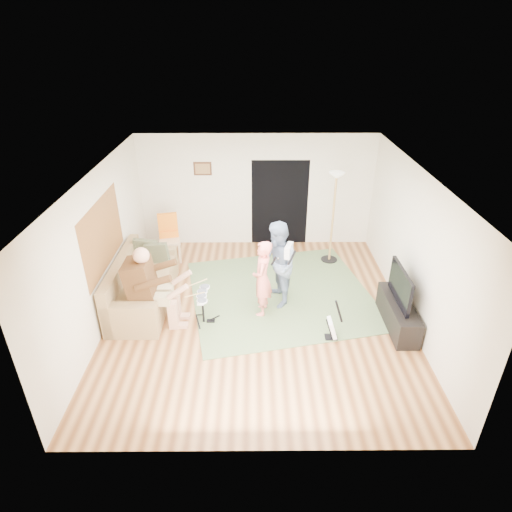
{
  "coord_description": "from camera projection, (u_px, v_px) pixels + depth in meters",
  "views": [
    {
      "loc": [
        -0.08,
        -6.63,
        4.79
      ],
      "look_at": [
        -0.04,
        0.3,
        1.06
      ],
      "focal_mm": 30.0,
      "sensor_mm": 36.0,
      "label": 1
    }
  ],
  "objects": [
    {
      "name": "guitar_spare",
      "position": [
        332.0,
        328.0,
        7.34
      ],
      "size": [
        0.28,
        0.25,
        0.79
      ],
      "color": "black",
      "rests_on": "floor"
    },
    {
      "name": "guitarist",
      "position": [
        277.0,
        265.0,
        8.01
      ],
      "size": [
        0.83,
        0.96,
        1.69
      ],
      "primitive_type": "imported",
      "rotation": [
        0.0,
        0.0,
        -1.31
      ],
      "color": "#6F82A2",
      "rests_on": "floor"
    },
    {
      "name": "singer",
      "position": [
        262.0,
        279.0,
        7.77
      ],
      "size": [
        0.42,
        0.58,
        1.48
      ],
      "primitive_type": "imported",
      "rotation": [
        0.0,
        0.0,
        -1.71
      ],
      "color": "#FF786E",
      "rests_on": "floor"
    },
    {
      "name": "doorway",
      "position": [
        280.0,
        203.0,
        10.25
      ],
      "size": [
        2.1,
        0.0,
        2.1
      ],
      "primitive_type": "plane",
      "rotation": [
        1.57,
        0.0,
        0.0
      ],
      "color": "black",
      "rests_on": "walls"
    },
    {
      "name": "ceiling",
      "position": [
        258.0,
        175.0,
        6.83
      ],
      "size": [
        6.0,
        6.0,
        0.0
      ],
      "primitive_type": "plane",
      "rotation": [
        3.14,
        0.0,
        0.0
      ],
      "color": "white",
      "rests_on": "walls"
    },
    {
      "name": "drum_kit",
      "position": [
        203.0,
        309.0,
        7.72
      ],
      "size": [
        0.35,
        0.63,
        0.65
      ],
      "color": "black",
      "rests_on": "floor"
    },
    {
      "name": "area_rug",
      "position": [
        281.0,
        293.0,
        8.67
      ],
      "size": [
        4.1,
        3.94,
        0.02
      ],
      "primitive_type": "cube",
      "rotation": [
        0.0,
        0.0,
        0.21
      ],
      "color": "#526A40",
      "rests_on": "floor"
    },
    {
      "name": "floor",
      "position": [
        258.0,
        312.0,
        8.11
      ],
      "size": [
        6.0,
        6.0,
        0.0
      ],
      "primitive_type": "plane",
      "color": "brown",
      "rests_on": "ground"
    },
    {
      "name": "tv_cabinet",
      "position": [
        398.0,
        314.0,
        7.64
      ],
      "size": [
        0.4,
        1.4,
        0.5
      ],
      "primitive_type": "cube",
      "color": "black",
      "rests_on": "floor"
    },
    {
      "name": "guitar_held",
      "position": [
        289.0,
        251.0,
        7.87
      ],
      "size": [
        0.3,
        0.61,
        0.26
      ],
      "primitive_type": null,
      "rotation": [
        0.0,
        0.0,
        -0.31
      ],
      "color": "white",
      "rests_on": "guitarist"
    },
    {
      "name": "sofa",
      "position": [
        139.0,
        289.0,
        8.27
      ],
      "size": [
        0.95,
        2.32,
        0.94
      ],
      "color": "olive",
      "rests_on": "floor"
    },
    {
      "name": "dining_chair",
      "position": [
        170.0,
        244.0,
        9.8
      ],
      "size": [
        0.55,
        0.57,
        1.08
      ],
      "rotation": [
        0.0,
        0.0,
        0.22
      ],
      "color": "#DAB78D",
      "rests_on": "floor"
    },
    {
      "name": "television",
      "position": [
        401.0,
        286.0,
        7.36
      ],
      "size": [
        0.06,
        1.04,
        0.62
      ],
      "primitive_type": "cube",
      "color": "black",
      "rests_on": "tv_cabinet"
    },
    {
      "name": "window_blinds",
      "position": [
        103.0,
        235.0,
        7.54
      ],
      "size": [
        0.0,
        2.05,
        2.05
      ],
      "primitive_type": "plane",
      "rotation": [
        1.57,
        0.0,
        1.57
      ],
      "color": "#965E2E",
      "rests_on": "walls"
    },
    {
      "name": "torchiere_lamp",
      "position": [
        334.0,
        202.0,
        9.24
      ],
      "size": [
        0.38,
        0.38,
        2.1
      ],
      "color": "black",
      "rests_on": "floor"
    },
    {
      "name": "drummer",
      "position": [
        154.0,
        295.0,
        7.56
      ],
      "size": [
        1.0,
        0.56,
        1.53
      ],
      "color": "#4B2D15",
      "rests_on": "sofa"
    },
    {
      "name": "walls",
      "position": [
        258.0,
        249.0,
        7.47
      ],
      "size": [
        5.5,
        6.0,
        2.7
      ],
      "primitive_type": null,
      "color": "beige",
      "rests_on": "floor"
    },
    {
      "name": "picture_frame",
      "position": [
        203.0,
        169.0,
        9.84
      ],
      "size": [
        0.42,
        0.03,
        0.32
      ],
      "primitive_type": "cube",
      "color": "#3F2314",
      "rests_on": "walls"
    },
    {
      "name": "microphone",
      "position": [
        274.0,
        261.0,
        7.6
      ],
      "size": [
        0.06,
        0.06,
        0.24
      ],
      "primitive_type": null,
      "color": "black",
      "rests_on": "singer"
    }
  ]
}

